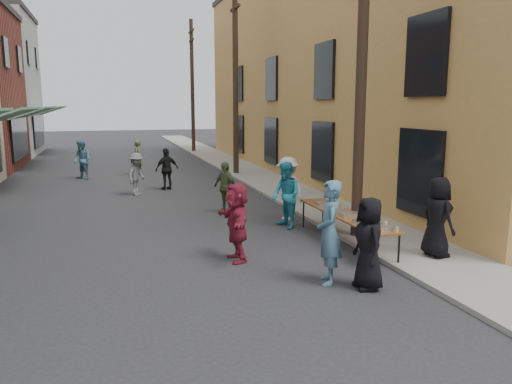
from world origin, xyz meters
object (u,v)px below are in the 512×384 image
utility_pole_far (192,87)px  utility_pole_near (362,53)px  guest_front_a (369,243)px  server (438,217)px  guest_front_c (286,195)px  serving_table (345,215)px  catering_tray_sausage (381,228)px  utility_pole_mid (235,78)px

utility_pole_far → utility_pole_near: bearing=-90.0°
utility_pole_near → guest_front_a: size_ratio=5.32×
utility_pole_near → server: bearing=-68.7°
guest_front_a → utility_pole_near: bearing=161.5°
guest_front_c → utility_pole_near: bearing=31.2°
utility_pole_far → serving_table: size_ratio=2.25×
utility_pole_far → catering_tray_sausage: 26.28m
utility_pole_mid → catering_tray_sausage: bearing=-92.0°
utility_pole_far → guest_front_a: (-1.41, -27.13, -3.65)m
serving_table → guest_front_a: (-0.91, -2.77, 0.13)m
guest_front_c → serving_table: bearing=13.9°
utility_pole_near → guest_front_a: utility_pole_near is taller
utility_pole_near → utility_pole_far: size_ratio=1.00×
serving_table → guest_front_c: bearing=112.5°
utility_pole_mid → guest_front_a: utility_pole_mid is taller
server → serving_table: bearing=34.0°
guest_front_a → guest_front_c: guest_front_c is taller
utility_pole_mid → utility_pole_near: bearing=-90.0°
utility_pole_far → serving_table: bearing=-91.2°
utility_pole_far → guest_front_a: 27.41m
utility_pole_mid → guest_front_a: bearing=-95.3°
guest_front_c → utility_pole_far: bearing=168.2°
guest_front_a → serving_table: bearing=167.5°
catering_tray_sausage → server: size_ratio=0.29×
utility_pole_near → catering_tray_sausage: bearing=-103.9°
utility_pole_near → guest_front_a: (-1.41, -3.13, -3.65)m
guest_front_a → catering_tray_sausage: bearing=146.5°
utility_pole_mid → catering_tray_sausage: (-0.50, -14.01, -3.71)m
utility_pole_far → guest_front_c: utility_pole_far is taller
utility_pole_near → utility_pole_far: 24.00m
utility_pole_far → serving_table: (-0.50, -24.36, -3.79)m
serving_table → utility_pole_far: bearing=88.8°
utility_pole_near → server: utility_pole_near is taller
utility_pole_near → server: size_ratio=5.25×
catering_tray_sausage → guest_front_c: guest_front_c is taller
guest_front_a → guest_front_c: size_ratio=0.94×
utility_pole_mid → guest_front_a: (-1.41, -15.13, -3.65)m
utility_pole_far → server: 26.32m
catering_tray_sausage → server: 1.32m
utility_pole_near → utility_pole_mid: size_ratio=1.00×
utility_pole_mid → guest_front_c: size_ratio=5.00×
utility_pole_mid → utility_pole_far: (0.00, 12.00, 0.00)m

